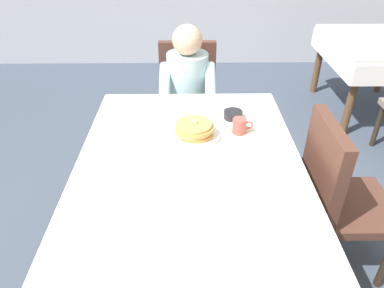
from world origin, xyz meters
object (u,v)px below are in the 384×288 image
(fork_left_of_plate, at_px, (159,138))
(knife_right_of_plate, at_px, (230,138))
(cup_coffee, at_px, (240,126))
(background_table_far, at_px, (378,52))
(dining_table_main, at_px, (189,174))
(breakfast_stack, at_px, (195,129))
(chair_right_side, at_px, (337,191))
(chair_diner, at_px, (188,96))
(bowl_butter, at_px, (233,115))
(spoon_near_edge, at_px, (189,172))
(diner_person, at_px, (188,88))
(plate_breakfast, at_px, (194,135))

(fork_left_of_plate, relative_size, knife_right_of_plate, 0.90)
(cup_coffee, xyz_separation_m, background_table_far, (1.53, 1.66, -0.16))
(dining_table_main, bearing_deg, breakfast_stack, 82.11)
(chair_right_side, xyz_separation_m, knife_right_of_plate, (-0.55, 0.20, 0.21))
(chair_diner, height_order, chair_right_side, same)
(bowl_butter, bearing_deg, dining_table_main, -121.64)
(chair_right_side, distance_m, background_table_far, 2.18)
(dining_table_main, xyz_separation_m, knife_right_of_plate, (0.22, 0.20, 0.09))
(knife_right_of_plate, relative_size, background_table_far, 0.18)
(chair_diner, bearing_deg, knife_right_of_plate, 102.91)
(background_table_far, bearing_deg, chair_right_side, -118.54)
(bowl_butter, bearing_deg, chair_diner, 109.37)
(dining_table_main, distance_m, chair_diner, 1.18)
(chair_right_side, bearing_deg, spoon_near_edge, -82.30)
(spoon_near_edge, bearing_deg, diner_person, 97.88)
(plate_breakfast, height_order, breakfast_stack, breakfast_stack)
(chair_right_side, bearing_deg, fork_left_of_plate, -101.88)
(dining_table_main, bearing_deg, background_table_far, 46.56)
(fork_left_of_plate, bearing_deg, cup_coffee, -81.90)
(bowl_butter, bearing_deg, background_table_far, 43.88)
(dining_table_main, bearing_deg, knife_right_of_plate, 42.12)
(dining_table_main, bearing_deg, chair_right_side, 0.00)
(dining_table_main, xyz_separation_m, plate_breakfast, (0.03, 0.22, 0.10))
(chair_right_side, relative_size, breakfast_stack, 4.44)
(bowl_butter, bearing_deg, cup_coffee, -84.02)
(dining_table_main, height_order, breakfast_stack, breakfast_stack)
(dining_table_main, bearing_deg, diner_person, 90.34)
(bowl_butter, height_order, fork_left_of_plate, bowl_butter)
(chair_diner, relative_size, diner_person, 0.83)
(chair_diner, xyz_separation_m, bowl_butter, (0.26, -0.75, 0.23))
(chair_right_side, bearing_deg, dining_table_main, -90.00)
(chair_right_side, relative_size, background_table_far, 0.83)
(dining_table_main, distance_m, spoon_near_edge, 0.14)
(chair_diner, distance_m, cup_coffee, 0.99)
(chair_diner, bearing_deg, dining_table_main, 90.30)
(spoon_near_edge, bearing_deg, breakfast_stack, 92.16)
(bowl_butter, height_order, spoon_near_edge, bowl_butter)
(bowl_butter, distance_m, background_table_far, 2.16)
(dining_table_main, bearing_deg, fork_left_of_plate, 129.70)
(bowl_butter, relative_size, knife_right_of_plate, 0.55)
(diner_person, relative_size, fork_left_of_plate, 6.22)
(chair_diner, height_order, knife_right_of_plate, chair_diner)
(fork_left_of_plate, bearing_deg, bowl_butter, -61.44)
(diner_person, relative_size, bowl_butter, 10.18)
(fork_left_of_plate, xyz_separation_m, spoon_near_edge, (0.16, -0.30, 0.00))
(plate_breakfast, height_order, spoon_near_edge, plate_breakfast)
(chair_right_side, height_order, knife_right_of_plate, chair_right_side)
(diner_person, xyz_separation_m, bowl_butter, (0.26, -0.60, 0.09))
(diner_person, bearing_deg, breakfast_stack, 92.53)
(diner_person, relative_size, background_table_far, 1.00)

